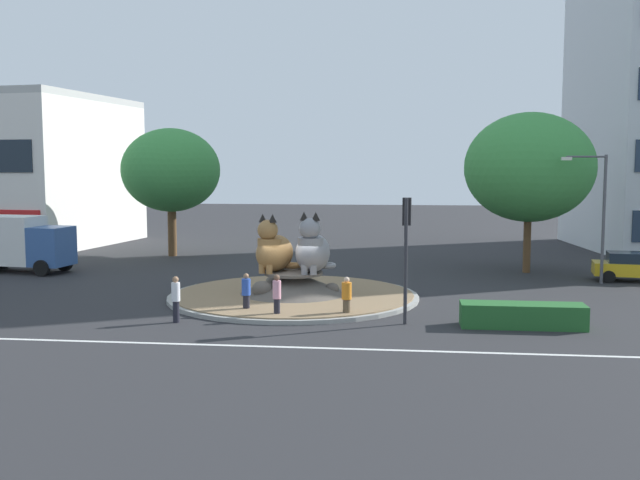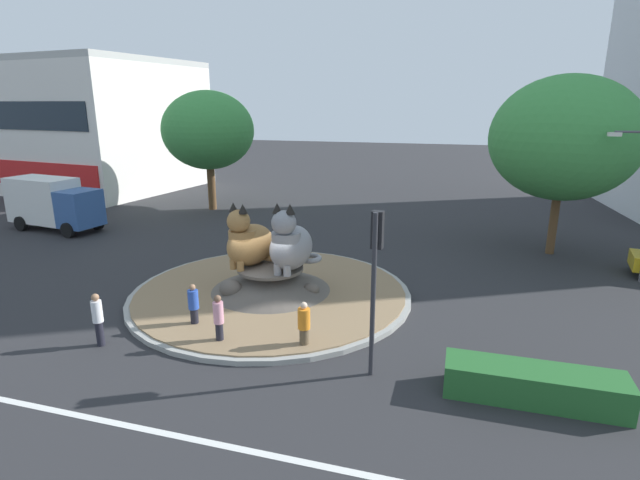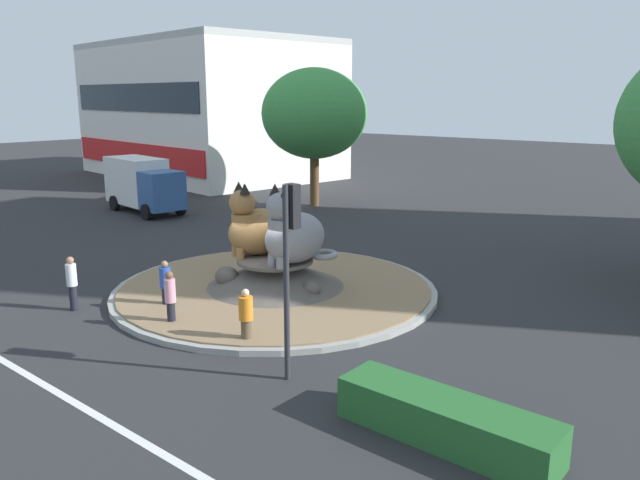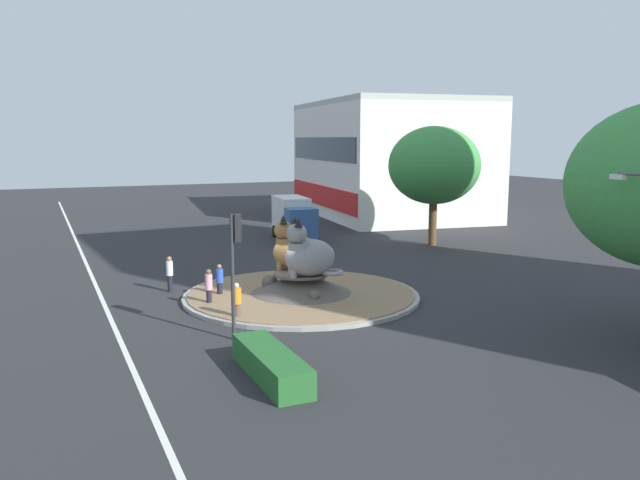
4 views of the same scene
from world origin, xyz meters
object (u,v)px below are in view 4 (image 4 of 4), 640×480
at_px(pedestrian_white_shirt, 170,273).
at_px(delivery_box_truck, 294,217).
at_px(pedestrian_pink_shirt, 209,287).
at_px(shophouse_block, 388,159).
at_px(pedestrian_blue_shirt, 220,281).
at_px(pedestrian_orange_shirt, 237,301).
at_px(cat_statue_tabby, 294,250).
at_px(second_tree_near_tower, 434,165).
at_px(cat_statue_grey, 308,255).
at_px(traffic_light_mast, 235,252).

xyz_separation_m(pedestrian_white_shirt, delivery_box_truck, (-13.11, 11.87, 0.75)).
xyz_separation_m(pedestrian_white_shirt, pedestrian_pink_shirt, (3.75, 1.03, -0.01)).
bearing_deg(shophouse_block, pedestrian_blue_shirt, -35.43).
height_order(pedestrian_white_shirt, pedestrian_orange_shirt, pedestrian_white_shirt).
bearing_deg(shophouse_block, cat_statue_tabby, -30.41).
xyz_separation_m(pedestrian_pink_shirt, delivery_box_truck, (-16.86, 10.84, 0.76)).
height_order(cat_statue_tabby, pedestrian_orange_shirt, cat_statue_tabby).
height_order(cat_statue_tabby, pedestrian_blue_shirt, cat_statue_tabby).
distance_m(second_tree_near_tower, pedestrian_blue_shirt, 20.82).
bearing_deg(shophouse_block, cat_statue_grey, -28.69).
xyz_separation_m(cat_statue_grey, shophouse_block, (-28.84, 20.96, 3.37)).
bearing_deg(pedestrian_pink_shirt, traffic_light_mast, -65.51).
bearing_deg(cat_statue_tabby, delivery_box_truck, -92.76).
bearing_deg(pedestrian_orange_shirt, pedestrian_blue_shirt, 143.33).
bearing_deg(pedestrian_pink_shirt, cat_statue_grey, 16.25).
height_order(second_tree_near_tower, pedestrian_pink_shirt, second_tree_near_tower).
bearing_deg(cat_statue_tabby, shophouse_block, -108.83).
bearing_deg(pedestrian_blue_shirt, cat_statue_grey, -52.44).
distance_m(cat_statue_tabby, pedestrian_blue_shirt, 3.90).
distance_m(pedestrian_white_shirt, delivery_box_truck, 17.70).
bearing_deg(delivery_box_truck, pedestrian_white_shirt, -34.40).
xyz_separation_m(cat_statue_grey, delivery_box_truck, (-17.71, 6.35, -0.52)).
distance_m(pedestrian_pink_shirt, delivery_box_truck, 20.06).
bearing_deg(delivery_box_truck, shophouse_block, 135.07).
xyz_separation_m(pedestrian_pink_shirt, pedestrian_orange_shirt, (2.70, 0.49, -0.09)).
xyz_separation_m(cat_statue_tabby, pedestrian_white_shirt, (-2.80, -5.55, -1.23)).
height_order(cat_statue_tabby, cat_statue_grey, cat_statue_grey).
bearing_deg(shophouse_block, delivery_box_truck, -45.36).
bearing_deg(cat_statue_grey, pedestrian_white_shirt, -35.44).
relative_size(second_tree_near_tower, pedestrian_orange_shirt, 5.13).
distance_m(second_tree_near_tower, delivery_box_truck, 11.14).
distance_m(traffic_light_mast, pedestrian_pink_shirt, 5.57).
bearing_deg(shophouse_block, pedestrian_pink_shirt, -34.95).
relative_size(cat_statue_grey, shophouse_block, 0.12).
bearing_deg(pedestrian_blue_shirt, second_tree_near_tower, 6.06).
xyz_separation_m(cat_statue_tabby, pedestrian_pink_shirt, (0.94, -4.52, -1.24)).
distance_m(traffic_light_mast, delivery_box_truck, 24.56).
distance_m(traffic_light_mast, shophouse_block, 41.88).
bearing_deg(pedestrian_white_shirt, pedestrian_blue_shirt, -110.86).
relative_size(pedestrian_blue_shirt, pedestrian_orange_shirt, 1.01).
xyz_separation_m(traffic_light_mast, pedestrian_pink_shirt, (-5.01, 0.21, -2.42)).
relative_size(shophouse_block, delivery_box_truck, 3.59).
xyz_separation_m(shophouse_block, pedestrian_blue_shirt, (26.58, -24.57, -4.73)).
relative_size(cat_statue_tabby, pedestrian_pink_shirt, 1.56).
bearing_deg(pedestrian_pink_shirt, second_tree_near_tower, 55.61).
bearing_deg(traffic_light_mast, pedestrian_blue_shirt, 86.53).
bearing_deg(second_tree_near_tower, pedestrian_white_shirt, -71.55).
bearing_deg(pedestrian_blue_shirt, traffic_light_mast, -120.00).
distance_m(traffic_light_mast, pedestrian_blue_shirt, 6.98).
xyz_separation_m(pedestrian_blue_shirt, delivery_box_truck, (-15.44, 9.96, 0.84)).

